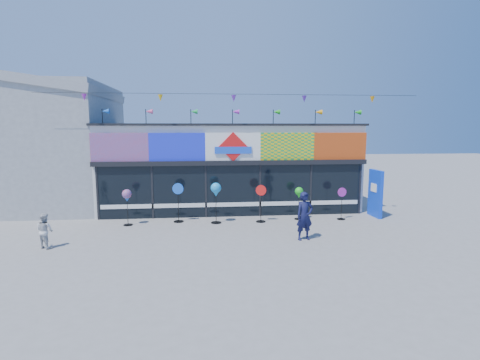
{
  "coord_description": "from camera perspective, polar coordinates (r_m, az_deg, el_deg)",
  "views": [
    {
      "loc": [
        -1.33,
        -12.79,
        3.94
      ],
      "look_at": [
        0.16,
        2.0,
        1.83
      ],
      "focal_mm": 28.0,
      "sensor_mm": 36.0,
      "label": 1
    }
  ],
  "objects": [
    {
      "name": "spinner_4",
      "position": [
        16.18,
        8.98,
        -2.06
      ],
      "size": [
        0.36,
        0.36,
        1.41
      ],
      "color": "black",
      "rests_on": "ground"
    },
    {
      "name": "blue_sign",
      "position": [
        17.56,
        19.93,
        -1.92
      ],
      "size": [
        0.22,
        1.05,
        2.08
      ],
      "rotation": [
        0.0,
        0.0,
        0.05
      ],
      "color": "blue",
      "rests_on": "ground"
    },
    {
      "name": "kite_shop",
      "position": [
        18.88,
        -1.69,
        2.3
      ],
      "size": [
        16.0,
        5.7,
        5.31
      ],
      "color": "silver",
      "rests_on": "ground"
    },
    {
      "name": "spinner_3",
      "position": [
        15.63,
        3.21,
        -3.44
      ],
      "size": [
        0.43,
        0.4,
        1.56
      ],
      "color": "black",
      "rests_on": "ground"
    },
    {
      "name": "child",
      "position": [
        13.9,
        -27.6,
        -6.86
      ],
      "size": [
        0.65,
        0.56,
        1.16
      ],
      "primitive_type": "imported",
      "rotation": [
        0.0,
        0.0,
        2.63
      ],
      "color": "silver",
      "rests_on": "ground"
    },
    {
      "name": "ground",
      "position": [
        13.45,
        0.17,
        -8.97
      ],
      "size": [
        80.0,
        80.0,
        0.0
      ],
      "primitive_type": "plane",
      "color": "slate",
      "rests_on": "ground"
    },
    {
      "name": "spinner_2",
      "position": [
        15.35,
        -3.69,
        -1.66
      ],
      "size": [
        0.43,
        0.43,
        1.69
      ],
      "color": "black",
      "rests_on": "ground"
    },
    {
      "name": "spinner_1",
      "position": [
        15.81,
        -9.39,
        -3.26
      ],
      "size": [
        0.46,
        0.42,
        1.64
      ],
      "color": "black",
      "rests_on": "ground"
    },
    {
      "name": "neighbour_building",
      "position": [
        21.62,
        -29.51,
        5.07
      ],
      "size": [
        8.18,
        7.2,
        6.87
      ],
      "color": "#A2A4A7",
      "rests_on": "ground"
    },
    {
      "name": "spinner_0",
      "position": [
        15.67,
        -16.85,
        -2.44
      ],
      "size": [
        0.37,
        0.37,
        1.47
      ],
      "color": "black",
      "rests_on": "ground"
    },
    {
      "name": "spinner_5",
      "position": [
        16.62,
        15.23,
        -3.36
      ],
      "size": [
        0.39,
        0.35,
        1.38
      ],
      "color": "black",
      "rests_on": "ground"
    },
    {
      "name": "adult_man",
      "position": [
        13.35,
        9.82,
        -5.44
      ],
      "size": [
        0.7,
        0.54,
        1.7
      ],
      "primitive_type": "imported",
      "rotation": [
        0.0,
        0.0,
        0.22
      ],
      "color": "#121439",
      "rests_on": "ground"
    }
  ]
}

